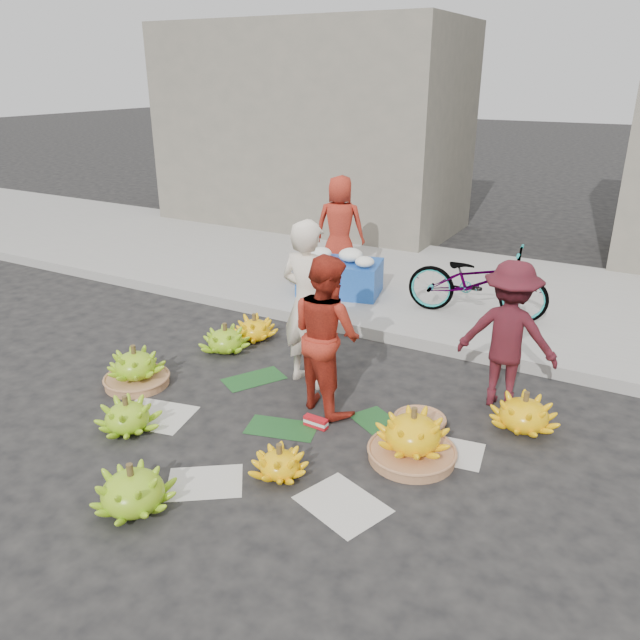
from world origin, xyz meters
The scene contains 23 objects.
ground centered at (0.00, 0.00, 0.00)m, with size 80.00×80.00×0.00m, color black.
curb centered at (0.00, 2.20, 0.07)m, with size 40.00×0.25×0.15m, color gray.
sidewalk centered at (0.00, 4.30, 0.06)m, with size 40.00×4.00×0.12m, color gray.
building_left centered at (-4.00, 7.20, 2.00)m, with size 6.00×3.00×4.00m, color gray.
newspaper_scatter centered at (0.00, -0.80, 0.00)m, with size 3.20×1.80×0.00m, color beige, non-canonical shape.
banana_leaves centered at (-0.10, 0.20, 0.00)m, with size 2.00×1.00×0.00m, color #17451E, non-canonical shape.
banana_bunch_0 centered at (-1.91, -0.21, 0.20)m, with size 0.70×0.70×0.46m.
banana_bunch_1 centered at (-1.33, -0.91, 0.15)m, with size 0.70×0.70×0.35m.
banana_bunch_2 centered at (-0.46, -1.72, 0.18)m, with size 0.68×0.68×0.41m.
banana_bunch_3 centered at (0.28, -0.82, 0.13)m, with size 0.49×0.49×0.30m.
banana_bunch_4 centered at (1.14, -0.06, 0.22)m, with size 0.88×0.88×0.50m.
banana_bunch_5 centered at (1.86, 0.89, 0.17)m, with size 0.65×0.65×0.39m.
banana_bunch_6 centered at (-1.60, 0.93, 0.16)m, with size 0.69×0.69×0.36m.
banana_bunch_7 centered at (-1.50, 1.39, 0.15)m, with size 0.61×0.61×0.34m.
basket_spare centered at (0.99, 0.51, 0.03)m, with size 0.47×0.47×0.05m, color #9F6642.
incense_stack centered at (0.17, -0.02, 0.05)m, with size 0.23×0.07×0.10m, color red.
vendor_cream centered at (-0.36, 0.74, 0.89)m, with size 0.65×0.42×1.77m, color white.
vendor_red centered at (0.06, 0.38, 0.78)m, with size 0.76×0.59×1.56m, color red.
man_striped centered at (1.56, 1.28, 0.74)m, with size 0.96×0.55×1.48m, color maroon.
flower_table centered at (-1.23, 3.16, 0.39)m, with size 1.27×0.95×0.66m.
grey_bucket centered at (-1.98, 3.29, 0.31)m, with size 0.34×0.34×0.39m, color slate.
flower_vendor centered at (-1.65, 3.93, 0.89)m, with size 0.75×0.49×1.54m, color red.
bicycle centered at (0.72, 3.23, 0.59)m, with size 1.79×0.62×0.94m, color gray.
Camera 1 is at (2.66, -4.41, 3.11)m, focal length 35.00 mm.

